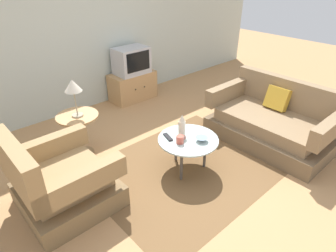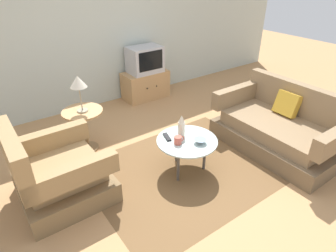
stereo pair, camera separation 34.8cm
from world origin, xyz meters
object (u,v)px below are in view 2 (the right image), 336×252
at_px(vase, 181,127).
at_px(bowl, 200,141).
at_px(armchair, 57,175).
at_px(mug, 178,140).
at_px(television, 145,60).
at_px(coffee_table, 187,143).
at_px(side_table, 84,122).
at_px(couch, 280,129).
at_px(tv_remote_dark, 167,137).
at_px(tv_stand, 146,85).
at_px(table_lamp, 78,84).

height_order(vase, bowl, vase).
xyz_separation_m(armchair, bowl, (1.51, -0.57, 0.16)).
relative_size(armchair, mug, 6.68).
bearing_deg(television, coffee_table, -109.66).
relative_size(side_table, vase, 2.06).
relative_size(couch, vase, 5.82).
bearing_deg(vase, side_table, 126.96).
relative_size(side_table, television, 0.98).
bearing_deg(television, tv_remote_dark, -115.17).
distance_m(couch, tv_remote_dark, 1.64).
bearing_deg(tv_stand, bowl, -106.69).
bearing_deg(television, side_table, -147.45).
height_order(armchair, table_lamp, table_lamp).
xyz_separation_m(couch, tv_remote_dark, (-1.54, 0.52, 0.16)).
bearing_deg(armchair, tv_remote_dark, 78.64).
bearing_deg(armchair, mug, 71.54).
bearing_deg(mug, couch, -12.64).
relative_size(coffee_table, vase, 2.54).
height_order(armchair, tv_stand, armchair).
distance_m(armchair, bowl, 1.62).
distance_m(coffee_table, table_lamp, 1.53).
distance_m(armchair, tv_stand, 2.84).
bearing_deg(armchair, coffee_table, 73.10).
bearing_deg(couch, vase, 72.33).
distance_m(couch, television, 2.65).
distance_m(couch, side_table, 2.67).
bearing_deg(mug, tv_stand, 67.40).
bearing_deg(side_table, vase, -53.04).
bearing_deg(side_table, table_lamp, -88.27).
bearing_deg(tv_remote_dark, table_lamp, -130.25).
height_order(coffee_table, tv_stand, tv_stand).
height_order(coffee_table, tv_remote_dark, tv_remote_dark).
xyz_separation_m(table_lamp, vase, (0.81, -1.06, -0.39)).
distance_m(coffee_table, vase, 0.21).
bearing_deg(mug, coffee_table, -0.59).
xyz_separation_m(armchair, side_table, (0.61, 0.75, 0.12)).
bearing_deg(tv_stand, television, -90.00).
xyz_separation_m(armchair, table_lamp, (0.61, 0.73, 0.67)).
height_order(tv_stand, mug, mug).
relative_size(tv_stand, bowl, 5.65).
distance_m(side_table, tv_remote_dark, 1.19).
xyz_separation_m(coffee_table, television, (0.79, 2.20, 0.34)).
bearing_deg(bowl, tv_stand, 73.31).
bearing_deg(bowl, side_table, 124.08).
distance_m(armchair, couch, 2.91).
height_order(side_table, vase, vase).
bearing_deg(side_table, bowl, -55.92).
xyz_separation_m(coffee_table, tv_remote_dark, (-0.16, 0.18, 0.05)).
xyz_separation_m(vase, tv_remote_dark, (-0.16, 0.07, -0.13)).
height_order(vase, tv_remote_dark, vase).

